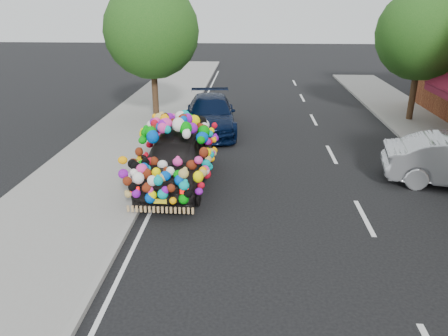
% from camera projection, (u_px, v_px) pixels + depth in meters
% --- Properties ---
extents(ground, '(100.00, 100.00, 0.00)m').
position_uv_depth(ground, '(226.00, 214.00, 11.50)').
color(ground, black).
rests_on(ground, ground).
extents(sidewalk, '(4.00, 60.00, 0.12)m').
position_uv_depth(sidewalk, '(66.00, 207.00, 11.72)').
color(sidewalk, gray).
rests_on(sidewalk, ground).
extents(kerb, '(0.15, 60.00, 0.13)m').
position_uv_depth(kerb, '(138.00, 209.00, 11.61)').
color(kerb, gray).
rests_on(kerb, ground).
extents(lane_markings, '(6.00, 50.00, 0.01)m').
position_uv_depth(lane_markings, '(364.00, 217.00, 11.29)').
color(lane_markings, silver).
rests_on(lane_markings, ground).
extents(tree_near_sidewalk, '(4.20, 4.20, 6.13)m').
position_uv_depth(tree_near_sidewalk, '(152.00, 31.00, 19.13)').
color(tree_near_sidewalk, '#332114').
rests_on(tree_near_sidewalk, ground).
extents(tree_far_b, '(4.00, 4.00, 5.90)m').
position_uv_depth(tree_far_b, '(422.00, 34.00, 18.98)').
color(tree_far_b, '#332114').
rests_on(tree_far_b, ground).
extents(plush_art_car, '(2.33, 4.87, 2.23)m').
position_uv_depth(plush_art_car, '(176.00, 148.00, 13.04)').
color(plush_art_car, black).
rests_on(plush_art_car, ground).
extents(navy_sedan, '(2.55, 5.24, 1.47)m').
position_uv_depth(navy_sedan, '(211.00, 114.00, 18.59)').
color(navy_sedan, black).
rests_on(navy_sedan, ground).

